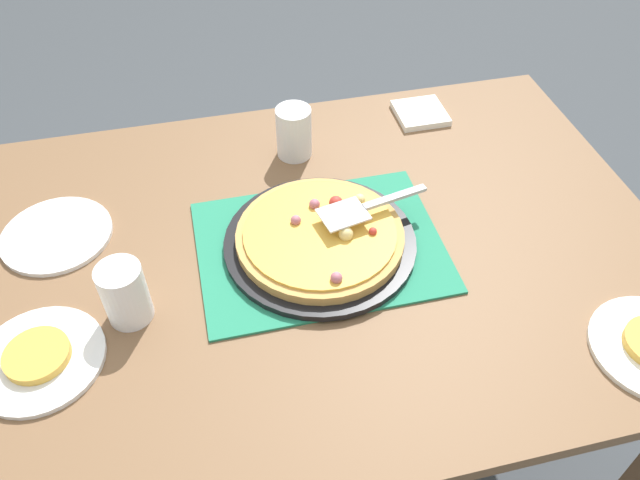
# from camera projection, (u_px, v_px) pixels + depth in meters

# --- Properties ---
(ground_plane) EXTENTS (8.00, 8.00, 0.00)m
(ground_plane) POSITION_uv_depth(u_px,v_px,m) (320.00, 428.00, 1.78)
(ground_plane) COLOR #3D4247
(dining_table) EXTENTS (1.40, 1.00, 0.75)m
(dining_table) POSITION_uv_depth(u_px,v_px,m) (320.00, 283.00, 1.32)
(dining_table) COLOR brown
(dining_table) RESTS_ON ground_plane
(placemat) EXTENTS (0.48, 0.36, 0.01)m
(placemat) POSITION_uv_depth(u_px,v_px,m) (320.00, 246.00, 1.24)
(placemat) COLOR #237F5B
(placemat) RESTS_ON dining_table
(pizza_pan) EXTENTS (0.38, 0.38, 0.01)m
(pizza_pan) POSITION_uv_depth(u_px,v_px,m) (320.00, 242.00, 1.23)
(pizza_pan) COLOR black
(pizza_pan) RESTS_ON placemat
(pizza) EXTENTS (0.33, 0.33, 0.05)m
(pizza) POSITION_uv_depth(u_px,v_px,m) (321.00, 235.00, 1.22)
(pizza) COLOR tan
(pizza) RESTS_ON pizza_pan
(plate_far_right) EXTENTS (0.22, 0.22, 0.01)m
(plate_far_right) POSITION_uv_depth(u_px,v_px,m) (39.00, 360.00, 1.05)
(plate_far_right) COLOR white
(plate_far_right) RESTS_ON dining_table
(plate_side) EXTENTS (0.22, 0.22, 0.01)m
(plate_side) POSITION_uv_depth(u_px,v_px,m) (57.00, 235.00, 1.26)
(plate_side) COLOR white
(plate_side) RESTS_ON dining_table
(served_slice_right) EXTENTS (0.11, 0.11, 0.02)m
(served_slice_right) POSITION_uv_depth(u_px,v_px,m) (37.00, 355.00, 1.04)
(served_slice_right) COLOR gold
(served_slice_right) RESTS_ON plate_far_right
(cup_near) EXTENTS (0.08, 0.08, 0.12)m
(cup_near) POSITION_uv_depth(u_px,v_px,m) (294.00, 132.00, 1.41)
(cup_near) COLOR white
(cup_near) RESTS_ON dining_table
(cup_far) EXTENTS (0.08, 0.08, 0.12)m
(cup_far) POSITION_uv_depth(u_px,v_px,m) (125.00, 293.00, 1.08)
(cup_far) COLOR white
(cup_far) RESTS_ON dining_table
(pizza_server) EXTENTS (0.23, 0.09, 0.01)m
(pizza_server) POSITION_uv_depth(u_px,v_px,m) (365.00, 207.00, 1.22)
(pizza_server) COLOR silver
(pizza_server) RESTS_ON pizza
(napkin_stack) EXTENTS (0.12, 0.12, 0.02)m
(napkin_stack) POSITION_uv_depth(u_px,v_px,m) (420.00, 113.00, 1.55)
(napkin_stack) COLOR white
(napkin_stack) RESTS_ON dining_table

